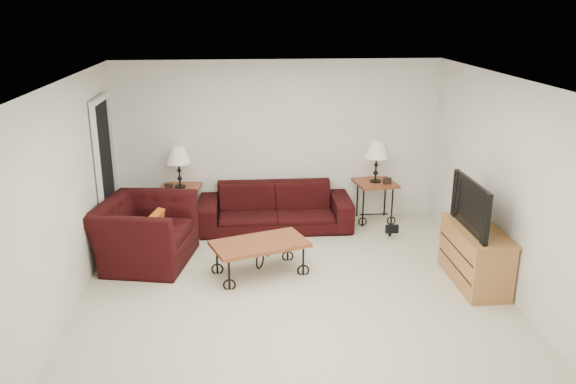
% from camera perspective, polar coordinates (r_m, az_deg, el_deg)
% --- Properties ---
extents(ground, '(5.00, 5.00, 0.00)m').
position_cam_1_polar(ground, '(7.11, 0.47, -9.44)').
color(ground, beige).
rests_on(ground, ground).
extents(wall_back, '(5.00, 0.02, 2.50)m').
position_cam_1_polar(wall_back, '(9.04, -0.94, 5.01)').
color(wall_back, silver).
rests_on(wall_back, ground).
extents(wall_front, '(5.00, 0.02, 2.50)m').
position_cam_1_polar(wall_front, '(4.33, 3.53, -9.85)').
color(wall_front, silver).
rests_on(wall_front, ground).
extents(wall_left, '(0.02, 5.00, 2.50)m').
position_cam_1_polar(wall_left, '(6.88, -20.73, -0.33)').
color(wall_left, silver).
rests_on(wall_left, ground).
extents(wall_right, '(0.02, 5.00, 2.50)m').
position_cam_1_polar(wall_right, '(7.28, 20.48, 0.68)').
color(wall_right, silver).
rests_on(wall_right, ground).
extents(ceiling, '(5.00, 5.00, 0.00)m').
position_cam_1_polar(ceiling, '(6.36, 0.53, 11.00)').
color(ceiling, white).
rests_on(ceiling, wall_back).
extents(doorway, '(0.08, 0.94, 2.04)m').
position_cam_1_polar(doorway, '(8.46, -17.47, 1.67)').
color(doorway, black).
rests_on(doorway, ground).
extents(sofa, '(2.29, 0.90, 0.67)m').
position_cam_1_polar(sofa, '(8.82, -1.25, -1.50)').
color(sofa, black).
rests_on(sofa, ground).
extents(side_table_left, '(0.65, 0.65, 0.63)m').
position_cam_1_polar(side_table_left, '(9.03, -10.43, -1.45)').
color(side_table_left, brown).
rests_on(side_table_left, ground).
extents(side_table_right, '(0.67, 0.67, 0.65)m').
position_cam_1_polar(side_table_right, '(9.22, 8.48, -0.92)').
color(side_table_right, brown).
rests_on(side_table_right, ground).
extents(lamp_left, '(0.40, 0.40, 0.63)m').
position_cam_1_polar(lamp_left, '(8.85, -10.66, 2.43)').
color(lamp_left, black).
rests_on(lamp_left, side_table_left).
extents(lamp_right, '(0.42, 0.42, 0.65)m').
position_cam_1_polar(lamp_right, '(9.03, 8.67, 2.98)').
color(lamp_right, black).
rests_on(lamp_right, side_table_right).
extents(photo_frame_left, '(0.13, 0.02, 0.11)m').
position_cam_1_polar(photo_frame_left, '(8.80, -11.63, 0.48)').
color(photo_frame_left, black).
rests_on(photo_frame_left, side_table_left).
extents(photo_frame_right, '(0.13, 0.03, 0.11)m').
position_cam_1_polar(photo_frame_right, '(9.00, 9.74, 1.08)').
color(photo_frame_right, black).
rests_on(photo_frame_right, side_table_right).
extents(coffee_table, '(1.31, 0.99, 0.44)m').
position_cam_1_polar(coffee_table, '(7.37, -2.77, -6.52)').
color(coffee_table, brown).
rests_on(coffee_table, ground).
extents(armchair, '(1.36, 1.48, 0.84)m').
position_cam_1_polar(armchair, '(7.87, -13.91, -3.86)').
color(armchair, black).
rests_on(armchair, ground).
extents(throw_pillow, '(0.17, 0.39, 0.38)m').
position_cam_1_polar(throw_pillow, '(7.76, -12.93, -3.28)').
color(throw_pillow, '#C25318').
rests_on(throw_pillow, armchair).
extents(tv_stand, '(0.49, 1.18, 0.71)m').
position_cam_1_polar(tv_stand, '(7.46, 17.91, -6.01)').
color(tv_stand, '#A26F3C').
rests_on(tv_stand, ground).
extents(television, '(0.14, 1.05, 0.61)m').
position_cam_1_polar(television, '(7.22, 18.26, -1.24)').
color(television, black).
rests_on(television, tv_stand).
extents(backpack, '(0.30, 0.23, 0.38)m').
position_cam_1_polar(backpack, '(8.67, 10.03, -3.15)').
color(backpack, black).
rests_on(backpack, ground).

